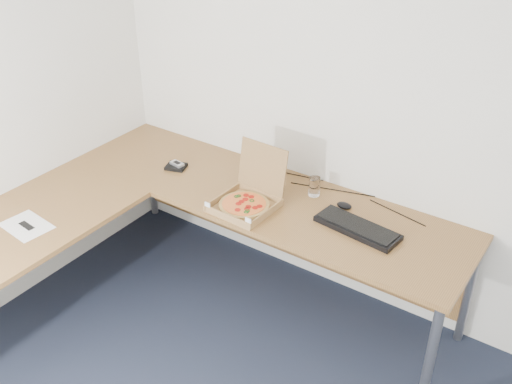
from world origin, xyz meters
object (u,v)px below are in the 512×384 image
Objects in this scene: drinking_glass at (314,186)px; keyboard at (357,228)px; pizza_box at (246,201)px; desk at (171,214)px; wallet at (176,167)px.

drinking_glass is 0.42m from keyboard.
keyboard is at bearing 15.62° from pizza_box.
desk is at bearing -134.73° from drinking_glass.
keyboard is at bearing 23.13° from desk.
desk is at bearing -71.04° from wallet.
wallet is (-0.88, -0.21, -0.05)m from drinking_glass.
drinking_glass reaches higher than desk.
pizza_box is at bearing -29.63° from wallet.
drinking_glass is at bearing -5.17° from wallet.
drinking_glass is at bearing 45.27° from desk.
wallet is at bearing -166.76° from drinking_glass.
keyboard is at bearing -17.34° from wallet.
keyboard is (0.37, -0.18, -0.04)m from drinking_glass.
drinking_glass is at bearing 160.37° from keyboard.
wallet reaches higher than desk.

